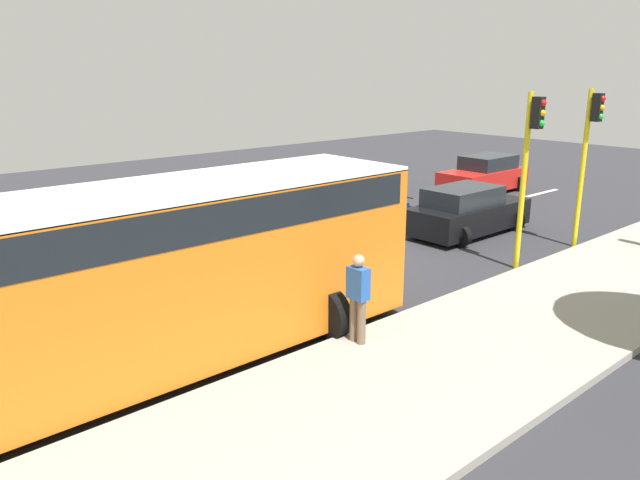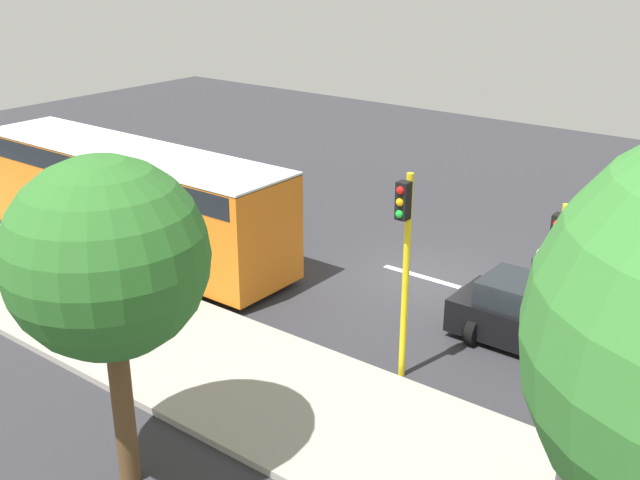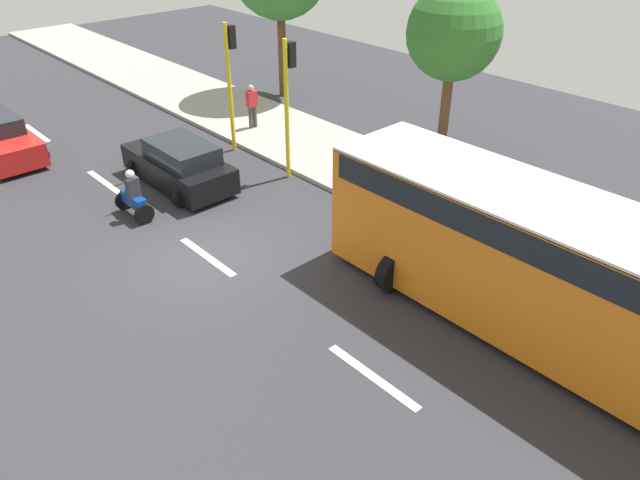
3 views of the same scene
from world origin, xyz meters
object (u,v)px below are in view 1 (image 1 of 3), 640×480
at_px(car_black, 467,212).
at_px(traffic_light_midblock, 529,157).
at_px(pedestrian_by_tree, 358,296).
at_px(traffic_light_corner, 588,146).
at_px(car_red, 484,175).
at_px(motorcycle, 395,207).
at_px(city_bus, 123,273).

height_order(car_black, traffic_light_midblock, traffic_light_midblock).
height_order(car_black, pedestrian_by_tree, pedestrian_by_tree).
bearing_deg(traffic_light_corner, traffic_light_midblock, -90.00).
distance_m(car_red, motorcycle, 7.22).
relative_size(car_black, motorcycle, 2.80).
bearing_deg(city_bus, motorcycle, 109.70).
bearing_deg(traffic_light_corner, motorcycle, -157.50).
height_order(city_bus, traffic_light_corner, traffic_light_corner).
xyz_separation_m(city_bus, motorcycle, (-3.96, 11.05, -1.20)).
relative_size(car_red, car_black, 0.96).
distance_m(car_red, pedestrian_by_tree, 16.22).
height_order(car_red, city_bus, city_bus).
xyz_separation_m(car_black, city_bus, (1.83, -12.00, 1.13)).
distance_m(car_black, motorcycle, 2.34).
relative_size(motorcycle, traffic_light_corner, 0.34).
relative_size(pedestrian_by_tree, traffic_light_midblock, 0.38).
xyz_separation_m(car_red, motorcycle, (1.43, -7.08, -0.07)).
distance_m(traffic_light_corner, traffic_light_midblock, 3.10).
distance_m(pedestrian_by_tree, traffic_light_corner, 9.79).
relative_size(city_bus, motorcycle, 7.19).
height_order(car_red, car_black, same).
relative_size(city_bus, traffic_light_midblock, 2.44).
relative_size(pedestrian_by_tree, traffic_light_corner, 0.38).
relative_size(city_bus, pedestrian_by_tree, 6.51).
relative_size(car_black, city_bus, 0.39).
height_order(motorcycle, traffic_light_corner, traffic_light_corner).
relative_size(car_red, motorcycle, 2.68).
xyz_separation_m(city_bus, traffic_light_corner, (1.22, 13.19, 1.08)).
bearing_deg(city_bus, pedestrian_by_tree, 63.31).
distance_m(city_bus, traffic_light_corner, 13.29).
distance_m(car_red, city_bus, 18.94).
xyz_separation_m(car_red, traffic_light_corner, (6.60, -4.94, 2.22)).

